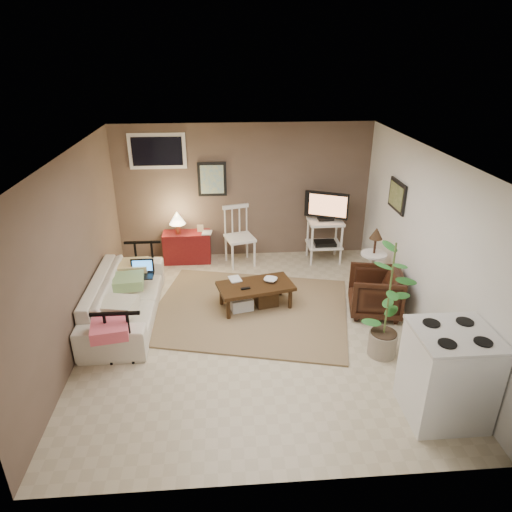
{
  "coord_description": "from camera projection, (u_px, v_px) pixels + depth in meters",
  "views": [
    {
      "loc": [
        -0.38,
        -5.33,
        3.53
      ],
      "look_at": [
        0.06,
        0.35,
        0.93
      ],
      "focal_mm": 32.0,
      "sensor_mm": 36.0,
      "label": 1
    }
  ],
  "objects": [
    {
      "name": "floor",
      "position": [
        254.0,
        327.0,
        6.33
      ],
      "size": [
        5.0,
        5.0,
        0.0
      ],
      "primitive_type": "plane",
      "color": "#C1B293",
      "rests_on": "ground"
    },
    {
      "name": "art_back",
      "position": [
        212.0,
        179.0,
        7.93
      ],
      "size": [
        0.5,
        0.03,
        0.6
      ],
      "primitive_type": "cube",
      "color": "black"
    },
    {
      "name": "art_right",
      "position": [
        397.0,
        196.0,
        6.8
      ],
      "size": [
        0.03,
        0.6,
        0.45
      ],
      "primitive_type": "cube",
      "color": "black"
    },
    {
      "name": "window",
      "position": [
        157.0,
        151.0,
        7.66
      ],
      "size": [
        0.96,
        0.03,
        0.6
      ],
      "primitive_type": "cube",
      "color": "white"
    },
    {
      "name": "rug",
      "position": [
        250.0,
        310.0,
        6.72
      ],
      "size": [
        3.23,
        2.81,
        0.03
      ],
      "primitive_type": "cube",
      "rotation": [
        0.0,
        0.0,
        -0.23
      ],
      "color": "#87704F",
      "rests_on": "floor"
    },
    {
      "name": "coffee_table",
      "position": [
        255.0,
        294.0,
        6.71
      ],
      "size": [
        1.18,
        0.79,
        0.41
      ],
      "color": "#34200E",
      "rests_on": "floor"
    },
    {
      "name": "sofa",
      "position": [
        124.0,
        291.0,
        6.38
      ],
      "size": [
        0.64,
        2.19,
        0.86
      ],
      "primitive_type": "imported",
      "rotation": [
        0.0,
        0.0,
        1.57
      ],
      "color": "silver",
      "rests_on": "floor"
    },
    {
      "name": "sofa_pillows",
      "position": [
        123.0,
        294.0,
        6.12
      ],
      "size": [
        0.42,
        2.09,
        0.15
      ],
      "primitive_type": null,
      "color": "beige",
      "rests_on": "sofa"
    },
    {
      "name": "sofa_end_rails",
      "position": [
        133.0,
        295.0,
        6.42
      ],
      "size": [
        0.59,
        2.19,
        0.74
      ],
      "primitive_type": null,
      "color": "black",
      "rests_on": "floor"
    },
    {
      "name": "laptop",
      "position": [
        142.0,
        271.0,
        6.69
      ],
      "size": [
        0.34,
        0.25,
        0.23
      ],
      "color": "black",
      "rests_on": "sofa"
    },
    {
      "name": "red_console",
      "position": [
        186.0,
        244.0,
        8.15
      ],
      "size": [
        0.83,
        0.37,
        0.96
      ],
      "color": "maroon",
      "rests_on": "floor"
    },
    {
      "name": "spindle_chair",
      "position": [
        239.0,
        238.0,
        8.02
      ],
      "size": [
        0.58,
        0.58,
        1.04
      ],
      "color": "white",
      "rests_on": "floor"
    },
    {
      "name": "tv_stand",
      "position": [
        325.0,
        225.0,
        8.05
      ],
      "size": [
        0.72,
        0.49,
        1.28
      ],
      "color": "white",
      "rests_on": "floor"
    },
    {
      "name": "side_table",
      "position": [
        374.0,
        252.0,
        7.03
      ],
      "size": [
        0.4,
        0.4,
        1.06
      ],
      "color": "white",
      "rests_on": "floor"
    },
    {
      "name": "armchair",
      "position": [
        375.0,
        290.0,
        6.54
      ],
      "size": [
        0.79,
        0.82,
        0.72
      ],
      "primitive_type": "imported",
      "rotation": [
        0.0,
        0.0,
        -1.77
      ],
      "color": "black",
      "rests_on": "floor"
    },
    {
      "name": "potted_plant",
      "position": [
        389.0,
        297.0,
        5.43
      ],
      "size": [
        0.39,
        0.39,
        1.55
      ],
      "color": "gray",
      "rests_on": "floor"
    },
    {
      "name": "stove",
      "position": [
        447.0,
        374.0,
        4.63
      ],
      "size": [
        0.78,
        0.73,
        1.03
      ],
      "color": "white",
      "rests_on": "floor"
    },
    {
      "name": "bowl",
      "position": [
        271.0,
        275.0,
        6.7
      ],
      "size": [
        0.2,
        0.12,
        0.19
      ],
      "primitive_type": "imported",
      "rotation": [
        0.0,
        0.0,
        -0.39
      ],
      "color": "#34200E",
      "rests_on": "coffee_table"
    },
    {
      "name": "book_table",
      "position": [
        230.0,
        274.0,
        6.72
      ],
      "size": [
        0.16,
        0.06,
        0.23
      ],
      "primitive_type": "imported",
      "rotation": [
        0.0,
        0.0,
        0.25
      ],
      "color": "#34200E",
      "rests_on": "coffee_table"
    },
    {
      "name": "book_console",
      "position": [
        202.0,
        227.0,
        7.98
      ],
      "size": [
        0.17,
        0.04,
        0.23
      ],
      "primitive_type": "imported",
      "rotation": [
        0.0,
        0.0,
        -0.09
      ],
      "color": "#34200E",
      "rests_on": "red_console"
    }
  ]
}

